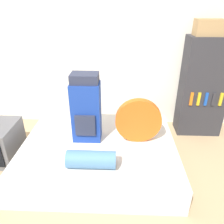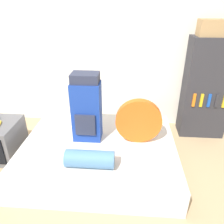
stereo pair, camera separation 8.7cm
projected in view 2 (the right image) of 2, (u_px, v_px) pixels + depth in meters
The scene contains 9 objects.
ground_plane at pixel (79, 213), 2.28m from camera, with size 16.00×16.00×0.00m, color tan.
wall_back at pixel (100, 48), 3.48m from camera, with size 8.00×0.05×2.60m.
bed at pixel (99, 153), 2.92m from camera, with size 1.96×1.60×0.33m.
backpack at pixel (87, 108), 2.75m from camera, with size 0.36×0.29×0.89m.
tent_bag at pixel (139, 121), 2.75m from camera, with size 0.58×0.10×0.58m.
sleeping_roll at pixel (90, 159), 2.39m from camera, with size 0.54×0.20×0.20m.
television at pixel (0, 140), 3.03m from camera, with size 0.53×0.59×0.51m.
bookshelf at pixel (207, 89), 3.34m from camera, with size 0.68×0.38×1.54m.
cardboard_box at pixel (213, 28), 2.94m from camera, with size 0.38×0.24×0.22m.
Camera 2 is at (0.47, -1.52, 1.98)m, focal length 35.00 mm.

